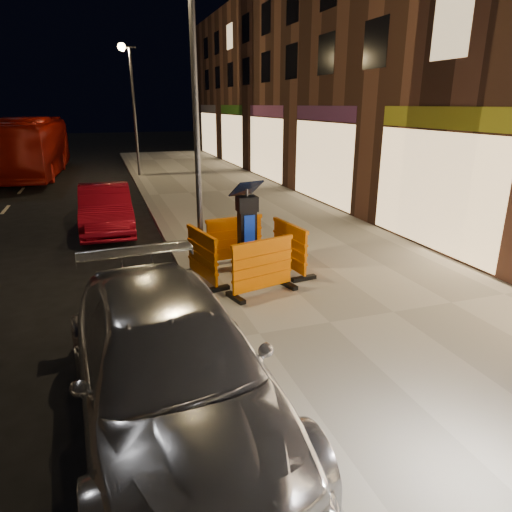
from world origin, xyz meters
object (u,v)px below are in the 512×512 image
object	(u,v)px
barrier_kerbside	(202,257)
car_red	(108,231)
parking_kiosk	(247,233)
bus_doubledecker	(36,176)
car_silver	(174,420)
barrier_back	(235,240)
barrier_front	(262,267)
barrier_bldgside	(290,248)

from	to	relation	value
barrier_kerbside	car_red	world-z (taller)	barrier_kerbside
parking_kiosk	bus_doubledecker	distance (m)	19.09
car_silver	bus_doubledecker	distance (m)	22.35
bus_doubledecker	car_red	bearing A→B (deg)	-72.87
barrier_back	car_silver	world-z (taller)	barrier_back
barrier_front	bus_doubledecker	size ratio (longest dim) A/B	0.13
parking_kiosk	car_red	bearing A→B (deg)	107.13
barrier_bldgside	car_red	xyz separation A→B (m)	(-3.64, 5.32, -0.68)
barrier_front	car_silver	xyz separation A→B (m)	(-2.18, -2.99, -0.68)
barrier_bldgside	barrier_front	bearing A→B (deg)	127.31
barrier_back	car_red	world-z (taller)	barrier_back
barrier_back	bus_doubledecker	distance (m)	18.17
barrier_front	car_silver	size ratio (longest dim) A/B	0.26
barrier_kerbside	barrier_front	bearing A→B (deg)	-146.69
barrier_front	barrier_back	xyz separation A→B (m)	(0.00, 1.90, 0.00)
barrier_back	bus_doubledecker	size ratio (longest dim) A/B	0.13
car_silver	bus_doubledecker	xyz separation A→B (m)	(-3.81, 22.02, 0.00)
bus_doubledecker	barrier_front	bearing A→B (deg)	-69.90
car_silver	barrier_front	bearing A→B (deg)	50.51
parking_kiosk	car_red	size ratio (longest dim) A/B	0.46
bus_doubledecker	parking_kiosk	bearing A→B (deg)	-69.04
barrier_front	barrier_kerbside	distance (m)	1.34
parking_kiosk	barrier_bldgside	xyz separation A→B (m)	(0.95, 0.00, -0.42)
parking_kiosk	car_silver	size ratio (longest dim) A/B	0.37
barrier_back	car_red	distance (m)	5.18
parking_kiosk	car_silver	distance (m)	4.63
barrier_bldgside	car_red	distance (m)	6.49
barrier_kerbside	barrier_bldgside	bearing A→B (deg)	-101.69
parking_kiosk	barrier_kerbside	size ratio (longest dim) A/B	1.40
barrier_kerbside	car_red	distance (m)	5.64
car_red	barrier_kerbside	bearing A→B (deg)	-71.94
car_red	barrier_bldgside	bearing A→B (deg)	-55.68
parking_kiosk	barrier_back	bearing A→B (deg)	80.31
parking_kiosk	barrier_bldgside	world-z (taller)	parking_kiosk
barrier_back	barrier_kerbside	size ratio (longest dim) A/B	1.00
barrier_kerbside	car_silver	distance (m)	4.18
barrier_back	barrier_kerbside	world-z (taller)	same
bus_doubledecker	barrier_bldgside	bearing A→B (deg)	-66.37
bus_doubledecker	car_silver	bearing A→B (deg)	-77.56
barrier_back	barrier_kerbside	xyz separation A→B (m)	(-0.95, -0.95, 0.00)
parking_kiosk	car_silver	xyz separation A→B (m)	(-2.18, -3.94, -1.10)
barrier_bldgside	bus_doubledecker	world-z (taller)	bus_doubledecker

